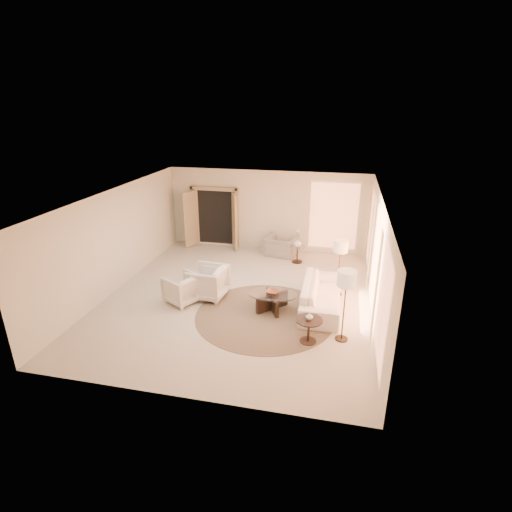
% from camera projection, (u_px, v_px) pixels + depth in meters
% --- Properties ---
extents(room, '(7.04, 8.04, 2.83)m').
position_uv_depth(room, '(238.00, 250.00, 10.34)').
color(room, beige).
rests_on(room, ground).
extents(windows_right, '(0.10, 6.40, 2.40)m').
position_uv_depth(windows_right, '(375.00, 261.00, 9.75)').
color(windows_right, '#FF9766').
rests_on(windows_right, room).
extents(window_back_corner, '(1.70, 0.10, 2.40)m').
position_uv_depth(window_back_corner, '(334.00, 216.00, 13.49)').
color(window_back_corner, '#FF9766').
rests_on(window_back_corner, room).
extents(curtains_right, '(0.06, 5.20, 2.60)m').
position_uv_depth(curtains_right, '(371.00, 250.00, 10.60)').
color(curtains_right, beige).
rests_on(curtains_right, room).
extents(french_doors, '(1.95, 0.66, 2.16)m').
position_uv_depth(french_doors, '(214.00, 218.00, 14.32)').
color(french_doors, tan).
rests_on(french_doors, room).
extents(area_rug, '(4.13, 4.13, 0.01)m').
position_uv_depth(area_rug, '(265.00, 315.00, 9.95)').
color(area_rug, '#3E3023').
rests_on(area_rug, room).
extents(sofa, '(0.98, 2.46, 0.71)m').
position_uv_depth(sofa, '(321.00, 295.00, 10.23)').
color(sofa, white).
rests_on(sofa, room).
extents(armchair_left, '(0.95, 1.00, 0.96)m').
position_uv_depth(armchair_left, '(207.00, 281.00, 10.75)').
color(armchair_left, white).
rests_on(armchair_left, room).
extents(armchair_right, '(1.05, 1.07, 0.83)m').
position_uv_depth(armchair_right, '(182.00, 287.00, 10.51)').
color(armchair_right, white).
rests_on(armchair_right, room).
extents(accent_chair, '(1.14, 0.85, 0.91)m').
position_uv_depth(accent_chair, '(281.00, 243.00, 13.65)').
color(accent_chair, gray).
rests_on(accent_chair, room).
extents(coffee_table, '(1.45, 1.45, 0.46)m').
position_uv_depth(coffee_table, '(272.00, 299.00, 10.14)').
color(coffee_table, black).
rests_on(coffee_table, room).
extents(end_table, '(0.60, 0.60, 0.56)m').
position_uv_depth(end_table, '(309.00, 327.00, 8.74)').
color(end_table, black).
rests_on(end_table, room).
extents(side_table, '(0.47, 0.47, 0.54)m').
position_uv_depth(side_table, '(297.00, 253.00, 13.12)').
color(side_table, '#31261C').
rests_on(side_table, room).
extents(floor_lamp_near, '(0.38, 0.38, 1.59)m').
position_uv_depth(floor_lamp_near, '(341.00, 249.00, 10.54)').
color(floor_lamp_near, '#31261C').
rests_on(floor_lamp_near, room).
extents(floor_lamp_far, '(0.41, 0.41, 1.67)m').
position_uv_depth(floor_lamp_far, '(346.00, 282.00, 8.44)').
color(floor_lamp_far, '#31261C').
rests_on(floor_lamp_far, room).
extents(bowl, '(0.42, 0.42, 0.08)m').
position_uv_depth(bowl, '(272.00, 292.00, 10.06)').
color(bowl, brown).
rests_on(bowl, coffee_table).
extents(end_vase, '(0.21, 0.21, 0.17)m').
position_uv_depth(end_vase, '(309.00, 316.00, 8.64)').
color(end_vase, white).
rests_on(end_vase, end_table).
extents(side_vase, '(0.34, 0.34, 0.27)m').
position_uv_depth(side_vase, '(298.00, 243.00, 12.99)').
color(side_vase, white).
rests_on(side_vase, side_table).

